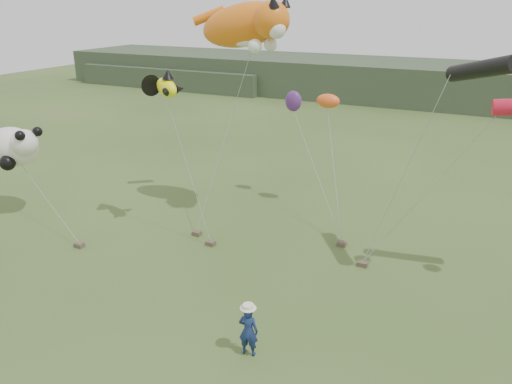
% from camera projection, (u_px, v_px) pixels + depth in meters
% --- Properties ---
extents(ground, '(120.00, 120.00, 0.00)m').
position_uv_depth(ground, '(217.00, 320.00, 17.13)').
color(ground, '#385123').
rests_on(ground, ground).
extents(headland, '(90.00, 13.00, 4.00)m').
position_uv_depth(headland, '(396.00, 82.00, 55.19)').
color(headland, '#2D3D28').
rests_on(headland, ground).
extents(festival_attendant, '(0.67, 0.49, 1.70)m').
position_uv_depth(festival_attendant, '(248.00, 331.00, 15.22)').
color(festival_attendant, navy).
rests_on(festival_attendant, ground).
extents(sandbag_anchors, '(12.19, 5.59, 0.20)m').
position_uv_depth(sandbag_anchors, '(236.00, 245.00, 22.18)').
color(sandbag_anchors, brown).
rests_on(sandbag_anchors, ground).
extents(cat_kite, '(5.62, 3.00, 2.67)m').
position_uv_depth(cat_kite, '(250.00, 25.00, 22.26)').
color(cat_kite, orange).
rests_on(cat_kite, ground).
extents(fish_kite, '(2.63, 1.71, 1.28)m').
position_uv_depth(fish_kite, '(160.00, 86.00, 21.83)').
color(fish_kite, '#FFFE0D').
rests_on(fish_kite, ground).
extents(panda_kite, '(3.40, 2.20, 2.12)m').
position_uv_depth(panda_kite, '(15.00, 146.00, 24.64)').
color(panda_kite, white).
rests_on(panda_kite, ground).
extents(misc_kites, '(3.11, 1.27, 1.18)m').
position_uv_depth(misc_kites, '(310.00, 101.00, 25.18)').
color(misc_kites, orange).
rests_on(misc_kites, ground).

